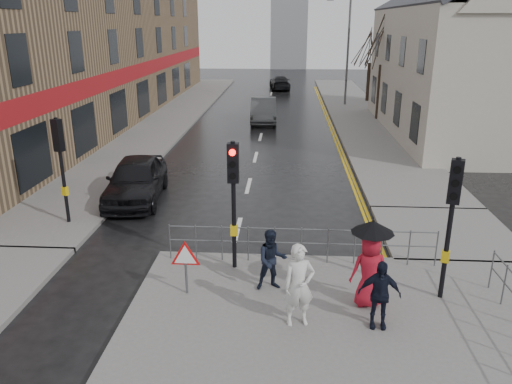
# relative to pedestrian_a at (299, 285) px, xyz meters

# --- Properties ---
(ground) EXTENTS (120.00, 120.00, 0.00)m
(ground) POSITION_rel_pedestrian_a_xyz_m (-1.83, 2.31, -1.06)
(ground) COLOR black
(ground) RESTS_ON ground
(near_pavement) EXTENTS (10.00, 9.00, 0.14)m
(near_pavement) POSITION_rel_pedestrian_a_xyz_m (1.17, -1.19, -0.99)
(near_pavement) COLOR #605E5B
(near_pavement) RESTS_ON ground
(left_pavement) EXTENTS (4.00, 44.00, 0.14)m
(left_pavement) POSITION_rel_pedestrian_a_xyz_m (-8.33, 25.31, -0.99)
(left_pavement) COLOR #605E5B
(left_pavement) RESTS_ON ground
(right_pavement) EXTENTS (4.00, 40.00, 0.14)m
(right_pavement) POSITION_rel_pedestrian_a_xyz_m (4.67, 27.31, -0.99)
(right_pavement) COLOR #605E5B
(right_pavement) RESTS_ON ground
(pavement_bridge_right) EXTENTS (4.00, 4.20, 0.14)m
(pavement_bridge_right) POSITION_rel_pedestrian_a_xyz_m (4.67, 5.31, -0.99)
(pavement_bridge_right) COLOR #605E5B
(pavement_bridge_right) RESTS_ON ground
(building_left_terrace) EXTENTS (8.00, 42.00, 10.00)m
(building_left_terrace) POSITION_rel_pedestrian_a_xyz_m (-13.83, 24.31, 3.94)
(building_left_terrace) COLOR #7D6348
(building_left_terrace) RESTS_ON ground
(building_right_cream) EXTENTS (9.00, 16.40, 10.10)m
(building_right_cream) POSITION_rel_pedestrian_a_xyz_m (10.17, 20.31, 3.72)
(building_right_cream) COLOR #B5AD9E
(building_right_cream) RESTS_ON ground
(church_tower) EXTENTS (5.00, 5.00, 18.00)m
(church_tower) POSITION_rel_pedestrian_a_xyz_m (-0.33, 64.31, 7.94)
(church_tower) COLOR gray
(church_tower) RESTS_ON ground
(traffic_signal_near_left) EXTENTS (0.28, 0.27, 3.40)m
(traffic_signal_near_left) POSITION_rel_pedestrian_a_xyz_m (-1.63, 2.50, 1.40)
(traffic_signal_near_left) COLOR black
(traffic_signal_near_left) RESTS_ON near_pavement
(traffic_signal_near_right) EXTENTS (0.34, 0.33, 3.40)m
(traffic_signal_near_right) POSITION_rel_pedestrian_a_xyz_m (3.37, 1.30, 1.40)
(traffic_signal_near_right) COLOR black
(traffic_signal_near_right) RESTS_ON near_pavement
(traffic_signal_far_left) EXTENTS (0.34, 0.33, 3.40)m
(traffic_signal_far_left) POSITION_rel_pedestrian_a_xyz_m (-7.32, 5.31, 1.40)
(traffic_signal_far_left) COLOR black
(traffic_signal_far_left) RESTS_ON left_pavement
(guard_railing_front) EXTENTS (7.14, 0.04, 1.00)m
(guard_railing_front) POSITION_rel_pedestrian_a_xyz_m (0.12, 2.91, -0.20)
(guard_railing_front) COLOR #595B5E
(guard_railing_front) RESTS_ON near_pavement
(warning_sign) EXTENTS (0.80, 0.07, 1.35)m
(warning_sign) POSITION_rel_pedestrian_a_xyz_m (-2.63, 1.10, -0.01)
(warning_sign) COLOR #595B5E
(warning_sign) RESTS_ON near_pavement
(street_lamp) EXTENTS (1.83, 0.25, 8.00)m
(street_lamp) POSITION_rel_pedestrian_a_xyz_m (3.99, 30.31, 3.65)
(street_lamp) COLOR #595B5E
(street_lamp) RESTS_ON right_pavement
(tree_near) EXTENTS (2.40, 2.40, 6.58)m
(tree_near) POSITION_rel_pedestrian_a_xyz_m (5.67, 24.31, 4.08)
(tree_near) COLOR #30251B
(tree_near) RESTS_ON right_pavement
(tree_far) EXTENTS (2.40, 2.40, 5.64)m
(tree_far) POSITION_rel_pedestrian_a_xyz_m (6.17, 32.31, 3.37)
(tree_far) COLOR #30251B
(tree_far) RESTS_ON right_pavement
(pedestrian_a) EXTENTS (0.75, 0.58, 1.83)m
(pedestrian_a) POSITION_rel_pedestrian_a_xyz_m (0.00, 0.00, 0.00)
(pedestrian_a) COLOR silver
(pedestrian_a) RESTS_ON near_pavement
(pedestrian_b) EXTENTS (0.85, 0.73, 1.52)m
(pedestrian_b) POSITION_rel_pedestrian_a_xyz_m (-0.61, 1.45, -0.16)
(pedestrian_b) COLOR black
(pedestrian_b) RESTS_ON near_pavement
(pedestrian_with_umbrella) EXTENTS (0.96, 0.96, 2.07)m
(pedestrian_with_umbrella) POSITION_rel_pedestrian_a_xyz_m (1.59, 0.86, 0.21)
(pedestrian_with_umbrella) COLOR #AC1425
(pedestrian_with_umbrella) RESTS_ON near_pavement
(pedestrian_d) EXTENTS (0.91, 0.43, 1.52)m
(pedestrian_d) POSITION_rel_pedestrian_a_xyz_m (1.68, 0.01, -0.15)
(pedestrian_d) COLOR black
(pedestrian_d) RESTS_ON near_pavement
(car_parked) EXTENTS (2.30, 4.81, 1.59)m
(car_parked) POSITION_rel_pedestrian_a_xyz_m (-5.83, 7.90, -0.26)
(car_parked) COLOR black
(car_parked) RESTS_ON ground
(car_mid) EXTENTS (1.87, 4.79, 1.55)m
(car_mid) POSITION_rel_pedestrian_a_xyz_m (-1.89, 23.36, -0.28)
(car_mid) COLOR #45484A
(car_mid) RESTS_ON ground
(car_far) EXTENTS (2.24, 4.63, 1.30)m
(car_far) POSITION_rel_pedestrian_a_xyz_m (-1.11, 39.97, -0.41)
(car_far) COLOR black
(car_far) RESTS_ON ground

